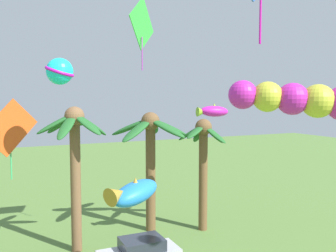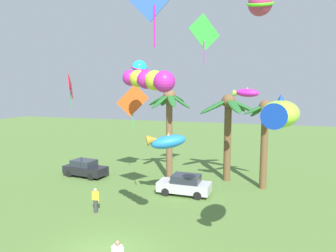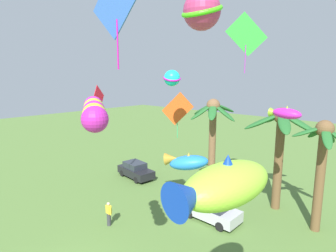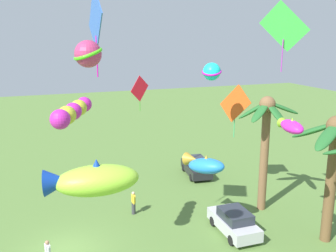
{
  "view_description": "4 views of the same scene",
  "coord_description": "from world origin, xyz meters",
  "views": [
    {
      "loc": [
        -4.72,
        -6.43,
        8.28
      ],
      "look_at": [
        1.7,
        7.2,
        7.14
      ],
      "focal_mm": 39.25,
      "sensor_mm": 36.0,
      "label": 1
    },
    {
      "loc": [
        7.16,
        -11.84,
        7.85
      ],
      "look_at": [
        1.0,
        6.93,
        5.48
      ],
      "focal_mm": 32.95,
      "sensor_mm": 36.0,
      "label": 2
    },
    {
      "loc": [
        10.84,
        -4.99,
        9.5
      ],
      "look_at": [
        1.04,
        5.79,
        6.92
      ],
      "focal_mm": 29.62,
      "sensor_mm": 36.0,
      "label": 3
    },
    {
      "loc": [
        19.78,
        -1.08,
        11.69
      ],
      "look_at": [
        1.62,
        5.45,
        7.07
      ],
      "focal_mm": 40.84,
      "sensor_mm": 36.0,
      "label": 4
    }
  ],
  "objects": [
    {
      "name": "palm_tree_0",
      "position": [
        3.92,
        14.42,
        5.52
      ],
      "size": [
        4.99,
        4.93,
        7.43
      ],
      "color": "brown",
      "rests_on": "ground"
    },
    {
      "name": "kite_fish_3",
      "position": [
        0.47,
        8.1,
        4.27
      ],
      "size": [
        3.01,
        2.3,
        1.3
      ],
      "color": "#247EE3"
    },
    {
      "name": "parked_car_1",
      "position": [
        1.38,
        9.75,
        0.75
      ],
      "size": [
        3.92,
        1.77,
        1.51
      ],
      "color": "#BCBCC1",
      "rests_on": "ground"
    },
    {
      "name": "kite_diamond_8",
      "position": [
        2.32,
        11.7,
        12.08
      ],
      "size": [
        2.04,
        1.8,
        3.72
      ],
      "color": "green"
    },
    {
      "name": "parked_car_0",
      "position": [
        -8.42,
        11.61,
        0.75
      ],
      "size": [
        4.08,
        2.16,
        1.51
      ],
      "color": "black",
      "rests_on": "ground"
    },
    {
      "name": "kite_fish_2",
      "position": [
        5.61,
        10.02,
        7.6
      ],
      "size": [
        1.83,
        1.0,
        0.73
      ],
      "color": "#DC22BF"
    },
    {
      "name": "palm_tree_2",
      "position": [
        6.89,
        13.12,
        4.9
      ],
      "size": [
        3.29,
        3.2,
        7.01
      ],
      "color": "brown",
      "rests_on": "ground"
    },
    {
      "name": "kite_diamond_1",
      "position": [
        -4.12,
        12.66,
        6.82
      ],
      "size": [
        2.62,
        1.1,
        3.92
      ],
      "color": "#EF511A"
    },
    {
      "name": "kite_ball_5",
      "position": [
        -2.19,
        9.77,
        9.42
      ],
      "size": [
        1.73,
        1.73,
        1.14
      ],
      "color": "#1AE6E2"
    },
    {
      "name": "kite_fish_4",
      "position": [
        7.55,
        0.58,
        6.93
      ],
      "size": [
        1.81,
        3.31,
        1.32
      ],
      "color": "#9FE037"
    },
    {
      "name": "kite_ball_6",
      "position": [
        6.7,
        0.79,
        11.07
      ],
      "size": [
        1.1,
        1.08,
        0.92
      ],
      "color": "#B83366"
    },
    {
      "name": "kite_diamond_9",
      "position": [
        -5.62,
        5.96,
        8.04
      ],
      "size": [
        0.95,
        1.54,
        2.47
      ],
      "color": "red"
    },
    {
      "name": "kite_tube_7",
      "position": [
        2.22,
        0.54,
        8.25
      ],
      "size": [
        2.91,
        2.13,
        1.03
      ],
      "color": "#C623A8"
    },
    {
      "name": "palm_tree_1",
      "position": [
        -0.97,
        13.23,
        5.68
      ],
      "size": [
        3.87,
        3.91,
        7.85
      ],
      "color": "brown",
      "rests_on": "ground"
    },
    {
      "name": "spectator_1",
      "position": [
        -3.15,
        4.71,
        0.81
      ],
      "size": [
        0.55,
        0.26,
        1.59
      ],
      "color": "#38383D",
      "rests_on": "ground"
    }
  ]
}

